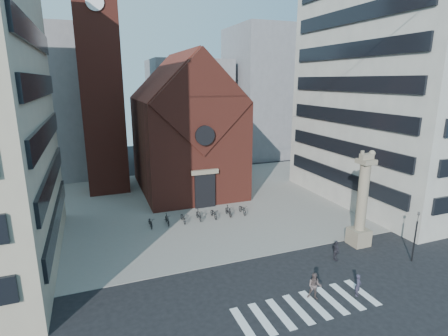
{
  "coord_description": "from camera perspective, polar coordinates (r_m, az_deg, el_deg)",
  "views": [
    {
      "loc": [
        -11.62,
        -19.66,
        14.41
      ],
      "look_at": [
        -1.04,
        8.0,
        6.94
      ],
      "focal_mm": 28.0,
      "sensor_mm": 36.0,
      "label": 1
    }
  ],
  "objects": [
    {
      "name": "piazza",
      "position": [
        42.85,
        -3.97,
        -5.48
      ],
      "size": [
        46.0,
        30.0,
        0.05
      ],
      "primitive_type": "cube",
      "color": "gray",
      "rests_on": "ground"
    },
    {
      "name": "pedestrian_1",
      "position": [
        25.53,
        14.58,
        -18.16
      ],
      "size": [
        1.17,
        1.13,
        1.9
      ],
      "primitive_type": "imported",
      "rotation": [
        0.0,
        0.0,
        -0.67
      ],
      "color": "#554544",
      "rests_on": "ground"
    },
    {
      "name": "scooter_6",
      "position": [
        38.88,
        3.03,
        -6.74
      ],
      "size": [
        0.67,
        1.91,
        1.0
      ],
      "primitive_type": "imported",
      "rotation": [
        0.0,
        0.0,
        0.0
      ],
      "color": "black",
      "rests_on": "piazza"
    },
    {
      "name": "lion_column",
      "position": [
        33.18,
        21.53,
        -6.14
      ],
      "size": [
        1.63,
        1.6,
        8.68
      ],
      "color": "gray",
      "rests_on": "ground"
    },
    {
      "name": "church",
      "position": [
        46.63,
        -6.33,
        6.16
      ],
      "size": [
        12.0,
        16.65,
        18.0
      ],
      "color": "maroon",
      "rests_on": "ground"
    },
    {
      "name": "building_right",
      "position": [
        47.68,
        28.4,
        14.44
      ],
      "size": [
        18.0,
        22.0,
        32.0
      ],
      "primitive_type": "cube",
      "color": "beige",
      "rests_on": "ground"
    },
    {
      "name": "traffic_light",
      "position": [
        32.45,
        28.77,
        -9.62
      ],
      "size": [
        0.13,
        0.16,
        4.3
      ],
      "color": "black",
      "rests_on": "ground"
    },
    {
      "name": "bg_block_mid",
      "position": [
        67.24,
        -5.74,
        9.48
      ],
      "size": [
        14.0,
        12.0,
        18.0
      ],
      "primitive_type": "cube",
      "color": "gray",
      "rests_on": "ground"
    },
    {
      "name": "scooter_4",
      "position": [
        37.72,
        -1.69,
        -7.4
      ],
      "size": [
        0.67,
        1.91,
        1.0
      ],
      "primitive_type": "imported",
      "rotation": [
        0.0,
        0.0,
        0.0
      ],
      "color": "black",
      "rests_on": "piazza"
    },
    {
      "name": "bg_block_right",
      "position": [
        70.27,
        7.85,
        12.07
      ],
      "size": [
        16.0,
        14.0,
        24.0
      ],
      "primitive_type": "cube",
      "color": "gray",
      "rests_on": "ground"
    },
    {
      "name": "zebra_crossing",
      "position": [
        25.16,
        13.35,
        -21.19
      ],
      "size": [
        10.2,
        3.2,
        0.01
      ],
      "primitive_type": null,
      "color": "white",
      "rests_on": "ground"
    },
    {
      "name": "bg_block_left",
      "position": [
        60.34,
        -29.28,
        9.15
      ],
      "size": [
        16.0,
        14.0,
        22.0
      ],
      "primitive_type": "cube",
      "color": "gray",
      "rests_on": "ground"
    },
    {
      "name": "scooter_3",
      "position": [
        37.22,
        -4.15,
        -7.64
      ],
      "size": [
        0.53,
        1.85,
        1.11
      ],
      "primitive_type": "imported",
      "rotation": [
        0.0,
        0.0,
        0.0
      ],
      "color": "black",
      "rests_on": "piazza"
    },
    {
      "name": "pedestrian_2",
      "position": [
        30.71,
        17.79,
        -12.73
      ],
      "size": [
        0.56,
        1.06,
        1.73
      ],
      "primitive_type": "imported",
      "rotation": [
        0.0,
        0.0,
        1.44
      ],
      "color": "#2A2931",
      "rests_on": "ground"
    },
    {
      "name": "scooter_0",
      "position": [
        36.24,
        -11.9,
        -8.64
      ],
      "size": [
        0.67,
        1.91,
        1.0
      ],
      "primitive_type": "imported",
      "rotation": [
        0.0,
        0.0,
        0.0
      ],
      "color": "black",
      "rests_on": "piazza"
    },
    {
      "name": "pedestrian_0",
      "position": [
        26.83,
        21.05,
        -17.4
      ],
      "size": [
        0.68,
        0.63,
        1.57
      ],
      "primitive_type": "imported",
      "rotation": [
        0.0,
        0.0,
        0.58
      ],
      "color": "#2F2C3D",
      "rests_on": "ground"
    },
    {
      "name": "ground",
      "position": [
        27.0,
        8.59,
        -18.26
      ],
      "size": [
        120.0,
        120.0,
        0.0
      ],
      "primitive_type": "plane",
      "color": "black",
      "rests_on": "ground"
    },
    {
      "name": "campanile",
      "position": [
        47.7,
        -19.66,
        14.97
      ],
      "size": [
        5.5,
        5.5,
        31.2
      ],
      "color": "maroon",
      "rests_on": "ground"
    },
    {
      "name": "scooter_5",
      "position": [
        38.25,
        0.71,
        -6.99
      ],
      "size": [
        0.53,
        1.85,
        1.11
      ],
      "primitive_type": "imported",
      "rotation": [
        0.0,
        0.0,
        0.0
      ],
      "color": "black",
      "rests_on": "piazza"
    },
    {
      "name": "scooter_1",
      "position": [
        36.48,
        -9.27,
        -8.26
      ],
      "size": [
        0.53,
        1.85,
        1.11
      ],
      "primitive_type": "imported",
      "rotation": [
        0.0,
        0.0,
        0.0
      ],
      "color": "black",
      "rests_on": "piazza"
    },
    {
      "name": "scooter_2",
      "position": [
        36.84,
        -6.68,
        -8.04
      ],
      "size": [
        0.67,
        1.91,
        1.0
      ],
      "primitive_type": "imported",
      "rotation": [
        0.0,
        0.0,
        0.0
      ],
      "color": "black",
      "rests_on": "piazza"
    }
  ]
}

